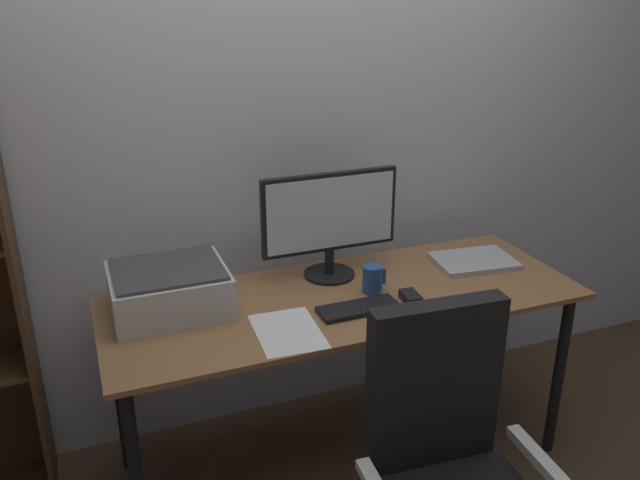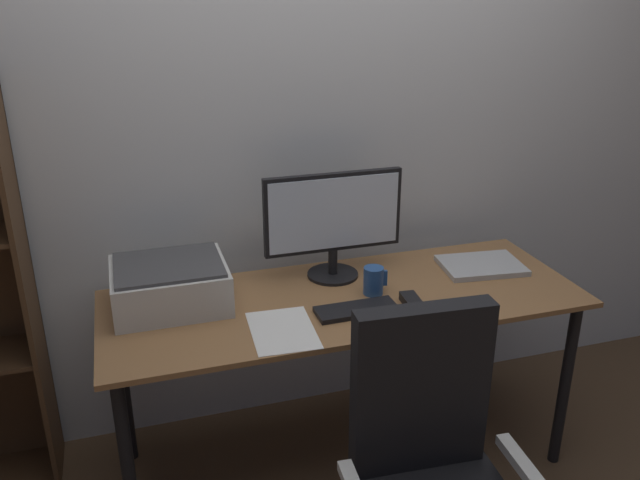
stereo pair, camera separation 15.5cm
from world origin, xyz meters
name	(u,v)px [view 1 (the left image)]	position (x,y,z in m)	size (l,w,h in m)	color
ground_plane	(342,457)	(0.00, 0.00, 0.00)	(12.00, 12.00, 0.00)	#4C3826
back_wall	(298,120)	(0.00, 0.50, 1.30)	(6.40, 0.10, 2.60)	silver
desk	(344,315)	(0.00, 0.00, 0.66)	(1.76, 0.65, 0.74)	olive
monitor	(330,218)	(0.01, 0.18, 0.98)	(0.54, 0.20, 0.42)	black
keyboard	(358,309)	(0.00, -0.13, 0.75)	(0.29, 0.11, 0.02)	black
mouse	(411,297)	(0.21, -0.13, 0.76)	(0.06, 0.10, 0.03)	black
coffee_mug	(373,279)	(0.11, -0.01, 0.79)	(0.09, 0.07, 0.11)	#285193
laptop	(474,261)	(0.61, 0.08, 0.75)	(0.32, 0.23, 0.02)	#B7BABC
printer	(169,289)	(-0.62, 0.13, 0.82)	(0.40, 0.34, 0.16)	silver
paper_sheet	(288,331)	(-0.28, -0.17, 0.74)	(0.21, 0.30, 0.00)	white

